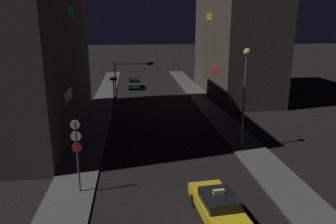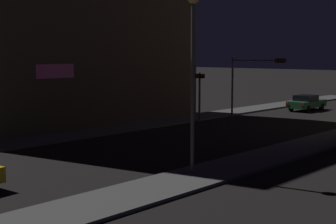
% 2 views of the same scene
% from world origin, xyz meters
% --- Properties ---
extents(sidewalk_left, '(2.70, 58.53, 0.14)m').
position_xyz_m(sidewalk_left, '(-6.26, 27.26, 0.07)').
color(sidewalk_left, '#4C4C4C').
rests_on(sidewalk_left, ground_plane).
extents(sidewalk_right, '(2.70, 58.53, 0.14)m').
position_xyz_m(sidewalk_right, '(6.26, 27.26, 0.07)').
color(sidewalk_right, '#4C4C4C').
rests_on(sidewalk_right, ground_plane).
extents(building_facade_left, '(8.31, 20.12, 22.53)m').
position_xyz_m(building_facade_left, '(-11.73, 20.83, 11.26)').
color(building_facade_left, '#473D33').
rests_on(building_facade_left, ground_plane).
extents(building_facade_right, '(7.17, 18.42, 22.35)m').
position_xyz_m(building_facade_right, '(11.16, 34.08, 11.17)').
color(building_facade_right, '#473D33').
rests_on(building_facade_right, ground_plane).
extents(taxi, '(2.21, 4.60, 1.62)m').
position_xyz_m(taxi, '(1.45, 5.42, 0.74)').
color(taxi, yellow).
rests_on(taxi, ground_plane).
extents(far_car, '(1.82, 4.45, 1.42)m').
position_xyz_m(far_car, '(-2.32, 40.26, 0.73)').
color(far_car, '#1E512D').
rests_on(far_car, ground_plane).
extents(traffic_light_overhead, '(4.88, 0.41, 4.89)m').
position_xyz_m(traffic_light_overhead, '(-2.70, 31.92, 3.60)').
color(traffic_light_overhead, '#47474C').
rests_on(traffic_light_overhead, ground_plane).
extents(traffic_light_left_kerb, '(0.80, 0.42, 3.73)m').
position_xyz_m(traffic_light_left_kerb, '(-4.66, 27.66, 2.67)').
color(traffic_light_left_kerb, '#47474C').
rests_on(traffic_light_left_kerb, ground_plane).
extents(sign_pole_left, '(0.56, 0.10, 4.25)m').
position_xyz_m(sign_pole_left, '(-5.72, 8.74, 2.69)').
color(sign_pole_left, '#47474C').
rests_on(sign_pole_left, sidewalk_left).
extents(street_lamp_near_block, '(0.52, 0.52, 7.57)m').
position_xyz_m(street_lamp_near_block, '(5.73, 14.39, 5.33)').
color(street_lamp_near_block, '#47474C').
rests_on(street_lamp_near_block, sidewalk_right).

